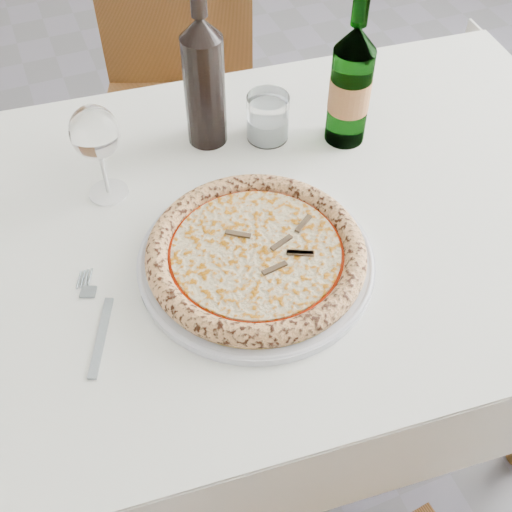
% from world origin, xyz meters
% --- Properties ---
extents(floor, '(5.00, 6.00, 0.02)m').
position_xyz_m(floor, '(0.00, 0.00, -0.01)').
color(floor, '#5B5A60').
rests_on(floor, ground).
extents(dining_table, '(1.45, 0.94, 0.76)m').
position_xyz_m(dining_table, '(0.13, -0.04, 0.66)').
color(dining_table, brown).
rests_on(dining_table, floor).
extents(chair_far, '(0.52, 0.52, 0.93)m').
position_xyz_m(chair_far, '(0.24, 0.70, 0.53)').
color(chair_far, brown).
rests_on(chair_far, floor).
extents(plate, '(0.36, 0.36, 0.02)m').
position_xyz_m(plate, '(0.13, -0.14, 0.76)').
color(plate, silver).
rests_on(plate, dining_table).
extents(pizza, '(0.33, 0.33, 0.03)m').
position_xyz_m(pizza, '(0.13, -0.14, 0.78)').
color(pizza, gold).
rests_on(pizza, plate).
extents(fork, '(0.06, 0.19, 0.00)m').
position_xyz_m(fork, '(-0.12, -0.16, 0.76)').
color(fork, gray).
rests_on(fork, dining_table).
extents(wine_glass, '(0.08, 0.08, 0.17)m').
position_xyz_m(wine_glass, '(-0.04, 0.10, 0.88)').
color(wine_glass, silver).
rests_on(wine_glass, dining_table).
extents(tumbler, '(0.08, 0.08, 0.09)m').
position_xyz_m(tumbler, '(0.26, 0.14, 0.79)').
color(tumbler, white).
rests_on(tumbler, dining_table).
extents(beer_bottle, '(0.07, 0.07, 0.28)m').
position_xyz_m(beer_bottle, '(0.39, 0.09, 0.87)').
color(beer_bottle, '#2D682B').
rests_on(beer_bottle, dining_table).
extents(wine_bottle, '(0.07, 0.07, 0.29)m').
position_xyz_m(wine_bottle, '(0.16, 0.18, 0.88)').
color(wine_bottle, black).
rests_on(wine_bottle, dining_table).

